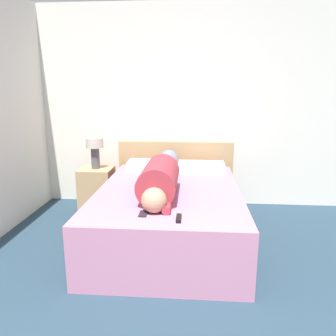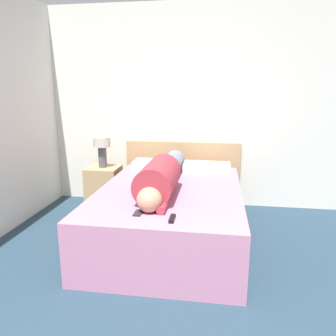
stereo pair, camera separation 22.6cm
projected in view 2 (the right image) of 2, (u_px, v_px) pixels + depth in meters
The scene contains 10 objects.
wall_back at pixel (201, 108), 4.27m from camera, with size 5.22×0.06×2.60m.
bed at pixel (170, 214), 3.39m from camera, with size 1.42×2.04×0.55m.
headboard at pixel (182, 173), 4.44m from camera, with size 1.54×0.04×0.85m.
nightstand at pixel (104, 188), 4.27m from camera, with size 0.41×0.38×0.56m.
table_lamp at pixel (102, 147), 4.15m from camera, with size 0.21×0.21×0.39m.
person_lying at pixel (162, 175), 3.26m from camera, with size 0.34×1.71×0.34m.
pillow_near_headboard at pixel (158, 165), 4.08m from camera, with size 0.59×0.32×0.12m.
pillow_second at pixel (207, 168), 3.99m from camera, with size 0.56×0.32×0.11m.
tv_remote at pixel (172, 218), 2.52m from camera, with size 0.04×0.15×0.02m.
cell_phone at pixel (138, 213), 2.64m from camera, with size 0.06×0.13×0.01m.
Camera 2 is at (0.24, -0.75, 1.53)m, focal length 35.00 mm.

